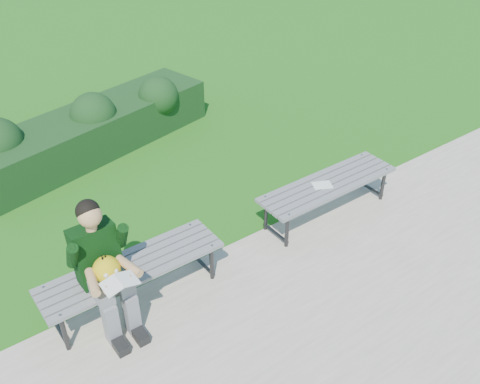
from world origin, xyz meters
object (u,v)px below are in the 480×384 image
object	(u,v)px
bench_left	(132,270)
paper_sheet	(322,185)
seated_boy	(103,265)
bench_right	(328,186)
hedge	(89,128)

from	to	relation	value
bench_left	paper_sheet	bearing A→B (deg)	-1.41
bench_left	seated_boy	world-z (taller)	seated_boy
paper_sheet	bench_right	bearing A→B (deg)	0.00
hedge	bench_left	size ratio (longest dim) A/B	2.09
bench_right	seated_boy	xyz separation A→B (m)	(-2.82, -0.04, 0.30)
bench_left	bench_right	distance (m)	2.52
bench_right	seated_boy	size ratio (longest dim) A/B	1.37
seated_boy	bench_right	bearing A→B (deg)	0.73
bench_left	bench_right	world-z (taller)	same
hedge	seated_boy	bearing A→B (deg)	-109.99
seated_boy	bench_left	bearing A→B (deg)	17.70
seated_boy	paper_sheet	world-z (taller)	seated_boy
bench_left	paper_sheet	xyz separation A→B (m)	(2.42, -0.06, 0.06)
seated_boy	paper_sheet	xyz separation A→B (m)	(2.72, 0.04, -0.24)
bench_right	seated_boy	distance (m)	2.83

